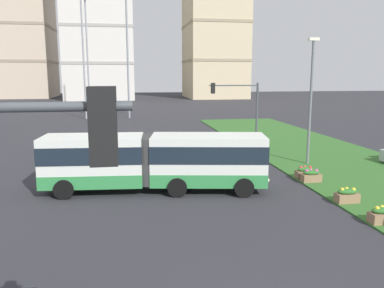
{
  "coord_description": "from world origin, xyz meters",
  "views": [
    {
      "loc": [
        -3.33,
        -7.05,
        6.18
      ],
      "look_at": [
        0.36,
        14.94,
        2.2
      ],
      "focal_mm": 36.6,
      "sensor_mm": 36.0,
      "label": 1
    }
  ],
  "objects_px": {
    "car_black_sedan": "(89,153)",
    "articulated_bus": "(155,161)",
    "flower_planter_2": "(383,215)",
    "traffic_light_far_right": "(241,105)",
    "flower_planter_3": "(347,195)",
    "streetlight_median": "(311,96)",
    "apartment_tower_west": "(23,28)",
    "flower_planter_5": "(305,172)",
    "flower_planter_4": "(311,176)",
    "apartment_tower_centre": "(215,8)"
  },
  "relations": [
    {
      "from": "car_black_sedan",
      "to": "articulated_bus",
      "type": "bearing_deg",
      "value": -60.96
    },
    {
      "from": "flower_planter_2",
      "to": "traffic_light_far_right",
      "type": "xyz_separation_m",
      "value": [
        -1.72,
        15.1,
        3.43
      ]
    },
    {
      "from": "flower_planter_3",
      "to": "streetlight_median",
      "type": "relative_size",
      "value": 0.13
    },
    {
      "from": "apartment_tower_west",
      "to": "flower_planter_3",
      "type": "bearing_deg",
      "value": -69.27
    },
    {
      "from": "flower_planter_5",
      "to": "apartment_tower_west",
      "type": "distance_m",
      "value": 102.04
    },
    {
      "from": "flower_planter_5",
      "to": "apartment_tower_west",
      "type": "bearing_deg",
      "value": 111.65
    },
    {
      "from": "flower_planter_2",
      "to": "flower_planter_4",
      "type": "height_order",
      "value": "same"
    },
    {
      "from": "articulated_bus",
      "to": "streetlight_median",
      "type": "height_order",
      "value": "streetlight_median"
    },
    {
      "from": "flower_planter_3",
      "to": "apartment_tower_west",
      "type": "bearing_deg",
      "value": 110.73
    },
    {
      "from": "flower_planter_4",
      "to": "articulated_bus",
      "type": "bearing_deg",
      "value": -179.86
    },
    {
      "from": "car_black_sedan",
      "to": "flower_planter_2",
      "type": "distance_m",
      "value": 19.07
    },
    {
      "from": "apartment_tower_centre",
      "to": "streetlight_median",
      "type": "bearing_deg",
      "value": -98.08
    },
    {
      "from": "flower_planter_5",
      "to": "traffic_light_far_right",
      "type": "distance_m",
      "value": 8.75
    },
    {
      "from": "flower_planter_2",
      "to": "flower_planter_4",
      "type": "relative_size",
      "value": 1.0
    },
    {
      "from": "car_black_sedan",
      "to": "flower_planter_4",
      "type": "relative_size",
      "value": 4.17
    },
    {
      "from": "car_black_sedan",
      "to": "streetlight_median",
      "type": "height_order",
      "value": "streetlight_median"
    },
    {
      "from": "articulated_bus",
      "to": "traffic_light_far_right",
      "type": "distance_m",
      "value": 11.52
    },
    {
      "from": "apartment_tower_west",
      "to": "apartment_tower_centre",
      "type": "relative_size",
      "value": 0.79
    },
    {
      "from": "car_black_sedan",
      "to": "flower_planter_5",
      "type": "height_order",
      "value": "car_black_sedan"
    },
    {
      "from": "articulated_bus",
      "to": "streetlight_median",
      "type": "relative_size",
      "value": 1.4
    },
    {
      "from": "flower_planter_5",
      "to": "flower_planter_2",
      "type": "bearing_deg",
      "value": -90.0
    },
    {
      "from": "flower_planter_2",
      "to": "flower_planter_5",
      "type": "height_order",
      "value": "same"
    },
    {
      "from": "flower_planter_2",
      "to": "apartment_tower_west",
      "type": "distance_m",
      "value": 108.69
    },
    {
      "from": "car_black_sedan",
      "to": "flower_planter_5",
      "type": "distance_m",
      "value": 14.68
    },
    {
      "from": "flower_planter_4",
      "to": "apartment_tower_west",
      "type": "height_order",
      "value": "apartment_tower_west"
    },
    {
      "from": "apartment_tower_west",
      "to": "flower_planter_2",
      "type": "bearing_deg",
      "value": -69.78
    },
    {
      "from": "car_black_sedan",
      "to": "apartment_tower_west",
      "type": "distance_m",
      "value": 91.7
    },
    {
      "from": "articulated_bus",
      "to": "flower_planter_5",
      "type": "height_order",
      "value": "articulated_bus"
    },
    {
      "from": "articulated_bus",
      "to": "apartment_tower_centre",
      "type": "xyz_separation_m",
      "value": [
        22.15,
        83.9,
        21.63
      ]
    },
    {
      "from": "apartment_tower_centre",
      "to": "car_black_sedan",
      "type": "bearing_deg",
      "value": -108.96
    },
    {
      "from": "flower_planter_5",
      "to": "apartment_tower_centre",
      "type": "height_order",
      "value": "apartment_tower_centre"
    },
    {
      "from": "flower_planter_3",
      "to": "flower_planter_5",
      "type": "height_order",
      "value": "same"
    },
    {
      "from": "flower_planter_3",
      "to": "traffic_light_far_right",
      "type": "xyz_separation_m",
      "value": [
        -1.72,
        12.41,
        3.43
      ]
    },
    {
      "from": "articulated_bus",
      "to": "flower_planter_3",
      "type": "xyz_separation_m",
      "value": [
        8.97,
        -3.73,
        -1.23
      ]
    },
    {
      "from": "flower_planter_4",
      "to": "traffic_light_far_right",
      "type": "height_order",
      "value": "traffic_light_far_right"
    },
    {
      "from": "traffic_light_far_right",
      "to": "apartment_tower_west",
      "type": "bearing_deg",
      "value": 112.46
    },
    {
      "from": "articulated_bus",
      "to": "apartment_tower_centre",
      "type": "distance_m",
      "value": 89.43
    },
    {
      "from": "articulated_bus",
      "to": "traffic_light_far_right",
      "type": "height_order",
      "value": "traffic_light_far_right"
    },
    {
      "from": "car_black_sedan",
      "to": "traffic_light_far_right",
      "type": "distance_m",
      "value": 11.86
    },
    {
      "from": "flower_planter_2",
      "to": "traffic_light_far_right",
      "type": "distance_m",
      "value": 15.58
    },
    {
      "from": "flower_planter_4",
      "to": "streetlight_median",
      "type": "relative_size",
      "value": 0.13
    },
    {
      "from": "streetlight_median",
      "to": "flower_planter_4",
      "type": "bearing_deg",
      "value": -113.34
    },
    {
      "from": "flower_planter_5",
      "to": "apartment_tower_west",
      "type": "xyz_separation_m",
      "value": [
        -37.06,
        93.37,
        17.91
      ]
    },
    {
      "from": "streetlight_median",
      "to": "apartment_tower_west",
      "type": "distance_m",
      "value": 98.78
    },
    {
      "from": "flower_planter_4",
      "to": "flower_planter_2",
      "type": "bearing_deg",
      "value": -90.0
    },
    {
      "from": "apartment_tower_west",
      "to": "car_black_sedan",
      "type": "bearing_deg",
      "value": -74.56
    },
    {
      "from": "flower_planter_4",
      "to": "apartment_tower_centre",
      "type": "xyz_separation_m",
      "value": [
        13.18,
        83.88,
        22.86
      ]
    },
    {
      "from": "flower_planter_5",
      "to": "apartment_tower_centre",
      "type": "xyz_separation_m",
      "value": [
        13.18,
        83.09,
        22.86
      ]
    },
    {
      "from": "car_black_sedan",
      "to": "flower_planter_4",
      "type": "bearing_deg",
      "value": -29.49
    },
    {
      "from": "articulated_bus",
      "to": "apartment_tower_west",
      "type": "xyz_separation_m",
      "value": [
        -28.09,
        94.18,
        16.68
      ]
    }
  ]
}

